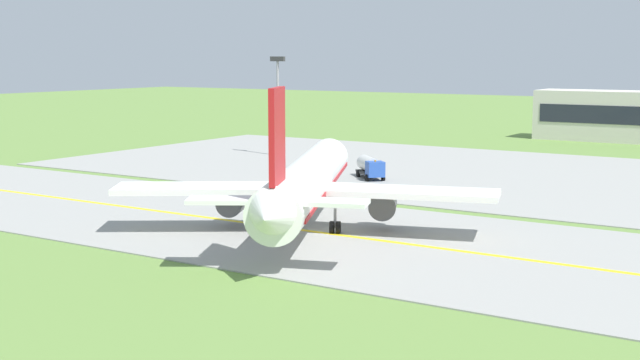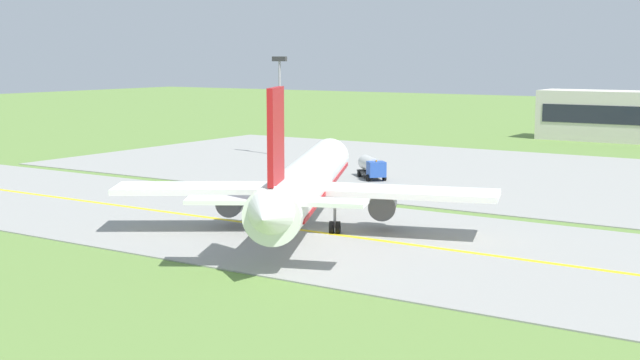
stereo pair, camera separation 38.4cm
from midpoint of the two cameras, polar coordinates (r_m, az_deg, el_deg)
ground_plane at (r=71.29m, az=0.25°, el=-3.63°), size 500.00×500.00×0.00m
taxiway_strip at (r=71.28m, az=0.25°, el=-3.59°), size 240.00×28.00×0.10m
apron_pad at (r=105.44m, az=17.42°, el=-0.09°), size 140.00×52.00×0.10m
taxiway_centreline at (r=71.27m, az=0.25°, el=-3.55°), size 220.00×0.60×0.01m
airplane_lead at (r=72.25m, az=-0.76°, el=-0.15°), size 30.75×37.14×12.70m
service_truck_baggage at (r=102.67m, az=3.59°, el=0.90°), size 5.70×5.68×2.65m
apron_light_mast at (r=125.87m, az=-2.63°, el=5.84°), size 2.40×0.50×14.70m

